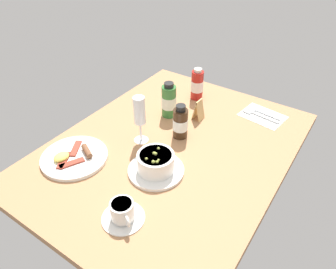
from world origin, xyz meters
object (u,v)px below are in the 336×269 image
at_px(sauce_bottle_red, 197,85).
at_px(sauce_bottle_brown, 180,123).
at_px(porridge_bowl, 156,164).
at_px(menu_card, 199,110).
at_px(breakfast_plate, 74,157).
at_px(coffee_cup, 123,212).
at_px(wine_glass, 140,113).
at_px(cutlery_setting, 262,115).
at_px(sauce_bottle_green, 169,101).

distance_m(sauce_bottle_red, sauce_bottle_brown, 0.32).
relative_size(porridge_bowl, menu_card, 2.13).
height_order(sauce_bottle_brown, menu_card, sauce_bottle_brown).
relative_size(porridge_bowl, breakfast_plate, 0.81).
bearing_deg(porridge_bowl, sauce_bottle_brown, 10.43).
relative_size(porridge_bowl, coffee_cup, 1.51).
distance_m(breakfast_plate, menu_card, 0.55).
relative_size(wine_glass, menu_card, 2.11).
xyz_separation_m(cutlery_setting, breakfast_plate, (-0.67, 0.47, 0.01)).
bearing_deg(coffee_cup, sauce_bottle_brown, 10.14).
distance_m(coffee_cup, sauce_bottle_green, 0.59).
bearing_deg(sauce_bottle_red, sauce_bottle_green, 172.28).
xyz_separation_m(sauce_bottle_green, breakfast_plate, (-0.44, 0.13, -0.06)).
distance_m(cutlery_setting, sauce_bottle_red, 0.33).
distance_m(porridge_bowl, breakfast_plate, 0.31).
bearing_deg(sauce_bottle_brown, wine_glass, 134.23).
xyz_separation_m(wine_glass, menu_card, (0.26, -0.11, -0.08)).
bearing_deg(sauce_bottle_green, wine_glass, -177.21).
bearing_deg(coffee_cup, sauce_bottle_red, 13.31).
xyz_separation_m(porridge_bowl, menu_card, (0.37, 0.04, 0.01)).
relative_size(cutlery_setting, menu_card, 2.14).
bearing_deg(sauce_bottle_green, breakfast_plate, 164.09).
bearing_deg(sauce_bottle_green, sauce_bottle_red, -7.72).
bearing_deg(menu_card, coffee_cup, -172.34).
height_order(porridge_bowl, breakfast_plate, porridge_bowl).
bearing_deg(wine_glass, sauce_bottle_brown, -45.77).
distance_m(wine_glass, menu_card, 0.30).
xyz_separation_m(coffee_cup, sauce_bottle_brown, (0.45, 0.08, 0.03)).
xyz_separation_m(sauce_bottle_red, sauce_bottle_brown, (-0.30, -0.10, -0.01)).
bearing_deg(sauce_bottle_red, breakfast_plate, 166.58).
xyz_separation_m(cutlery_setting, wine_glass, (-0.44, 0.34, 0.13)).
distance_m(coffee_cup, sauce_bottle_brown, 0.45).
bearing_deg(breakfast_plate, cutlery_setting, -35.21).
height_order(cutlery_setting, sauce_bottle_brown, sauce_bottle_brown).
bearing_deg(wine_glass, breakfast_plate, 149.25).
bearing_deg(coffee_cup, breakfast_plate, 72.18).
bearing_deg(porridge_bowl, cutlery_setting, -18.14).
distance_m(sauce_bottle_brown, breakfast_plate, 0.43).
xyz_separation_m(cutlery_setting, sauce_bottle_green, (-0.23, 0.35, 0.07)).
xyz_separation_m(sauce_bottle_red, breakfast_plate, (-0.64, 0.15, -0.06)).
xyz_separation_m(sauce_bottle_brown, breakfast_plate, (-0.34, 0.25, -0.06)).
distance_m(coffee_cup, menu_card, 0.60).
distance_m(coffee_cup, sauce_bottle_red, 0.77).
xyz_separation_m(wine_glass, sauce_bottle_green, (0.21, 0.01, -0.06)).
xyz_separation_m(porridge_bowl, sauce_bottle_red, (0.53, 0.14, 0.03)).
relative_size(cutlery_setting, breakfast_plate, 0.81).
relative_size(coffee_cup, sauce_bottle_red, 0.86).
xyz_separation_m(cutlery_setting, menu_card, (-0.18, 0.22, 0.04)).
height_order(porridge_bowl, sauce_bottle_red, sauce_bottle_red).
height_order(porridge_bowl, sauce_bottle_green, sauce_bottle_green).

